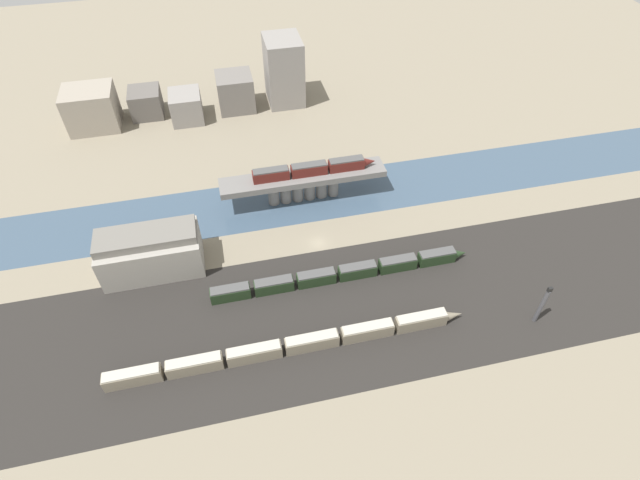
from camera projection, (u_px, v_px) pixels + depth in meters
The scene contains 14 objects.
ground_plane at pixel (318, 243), 135.97m from camera, with size 400.00×400.00×0.00m, color gray.
railbed_yard at pixel (340, 313), 119.55m from camera, with size 280.00×42.00×0.01m, color #282623.
river_water at pixel (304, 198), 149.15m from camera, with size 320.00×21.52×0.01m, color #3D5166.
bridge at pixel (303, 182), 144.73m from camera, with size 48.04×7.76×8.78m.
train_on_bridge at pixel (314, 169), 142.20m from camera, with size 35.92×2.98×3.44m.
train_yard_near at pixel (289, 346), 110.74m from camera, with size 81.12×2.69×3.91m.
train_yard_mid at pixel (342, 274), 125.90m from camera, with size 66.79×2.90×3.67m.
warehouse_building at pixel (151, 252), 125.48m from camera, with size 24.88×12.42×12.57m.
signal_tower at pixel (542, 305), 113.82m from camera, with size 1.00×0.98×12.15m.
city_block_far_left at pixel (92, 108), 171.78m from camera, with size 16.73×14.28×13.90m, color gray.
city_block_left at pixel (146, 103), 178.82m from camera, with size 10.87×11.60×9.45m, color #605B56.
city_block_center at pixel (186, 106), 176.35m from camera, with size 10.80×12.37×10.04m, color gray.
city_block_right at pixel (235, 92), 180.97m from camera, with size 12.73×12.70×12.71m, color slate.
city_block_far_right at pixel (284, 71), 180.93m from camera, with size 12.80×15.58×23.60m, color gray.
Camera 1 is at (-20.69, -92.58, 97.42)m, focal length 28.00 mm.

